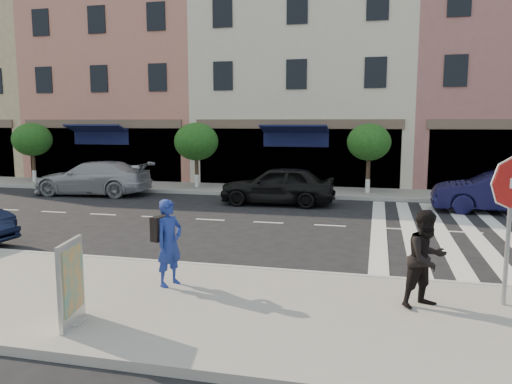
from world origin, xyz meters
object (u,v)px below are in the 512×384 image
photographer (169,243)px  car_far_left (93,178)px  poster_board (71,284)px  car_far_right (502,192)px  car_far_mid (277,185)px  stop_sign (511,198)px  walker (426,259)px

photographer → car_far_left: 14.15m
poster_board → car_far_left: (-7.88, 13.34, -0.03)m
car_far_right → car_far_mid: bearing=-87.0°
car_far_left → car_far_right: car_far_right is taller
stop_sign → car_far_right: 10.60m
stop_sign → poster_board: 7.23m
car_far_left → car_far_right: bearing=84.3°
walker → car_far_right: 11.25m
car_far_mid → poster_board: bearing=-5.1°
stop_sign → photographer: bearing=172.8°
stop_sign → car_far_mid: 11.91m
stop_sign → car_far_left: (-14.57, 10.87, -1.25)m
stop_sign → car_far_right: size_ratio=0.54×
stop_sign → car_far_left: 18.22m
walker → car_far_right: (3.51, 10.69, -0.20)m
photographer → walker: 4.65m
photographer → car_far_right: size_ratio=0.35×
photographer → car_far_mid: bearing=22.2°
walker → poster_board: (-5.36, -2.08, -0.19)m
poster_board → car_far_mid: (0.69, 12.69, -0.02)m
walker → stop_sign: bearing=-22.1°
photographer → walker: same height
stop_sign → poster_board: size_ratio=1.94×
walker → poster_board: bearing=162.7°
stop_sign → walker: stop_sign is taller
walker → car_far_left: bearing=101.1°
walker → car_far_left: walker is taller
stop_sign → car_far_right: (2.18, 10.30, -1.23)m
stop_sign → car_far_right: bearing=67.3°
poster_board → walker: bearing=10.0°
stop_sign → photographer: (-5.98, -0.37, -1.03)m
photographer → walker: (4.65, -0.02, 0.00)m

